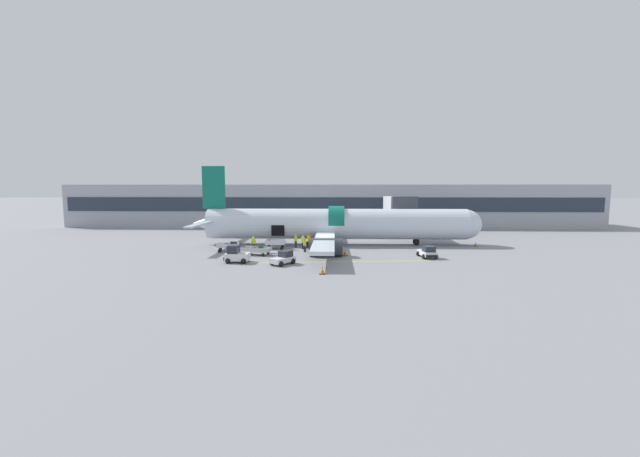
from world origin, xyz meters
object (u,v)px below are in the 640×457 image
ground_crew_loader_a (305,245)px  ground_crew_supervisor (253,243)px  airplane (333,224)px  baggage_cart_empty (229,247)px  baggage_tug_lead (236,255)px  ground_crew_loader_b (296,240)px  ground_crew_driver (303,242)px  baggage_tug_mid (428,252)px  baggage_cart_queued (257,251)px  baggage_cart_loading (276,244)px  ground_crew_helper (309,241)px  baggage_tug_rear (283,259)px

ground_crew_loader_a → ground_crew_supervisor: (-6.44, 1.28, 0.05)m
airplane → baggage_cart_empty: 14.06m
baggage_tug_lead → baggage_cart_empty: bearing=110.9°
ground_crew_loader_b → ground_crew_supervisor: ground_crew_loader_b is taller
baggage_tug_lead → ground_crew_driver: baggage_tug_lead is taller
baggage_tug_mid → ground_crew_supervisor: size_ratio=1.78×
baggage_cart_queued → baggage_cart_loading: bearing=71.6°
baggage_cart_empty → baggage_tug_mid: bearing=-8.4°
baggage_tug_lead → ground_crew_supervisor: (0.08, 8.09, 0.13)m
baggage_cart_loading → baggage_cart_empty: baggage_cart_loading is taller
baggage_cart_loading → baggage_cart_queued: 4.75m
baggage_cart_queued → baggage_cart_empty: 4.47m
ground_crew_helper → baggage_tug_rear: bearing=-100.3°
baggage_tug_lead → baggage_cart_empty: 7.33m
baggage_tug_mid → baggage_tug_rear: (-15.30, -4.32, -0.01)m
baggage_cart_queued → baggage_cart_empty: bearing=148.3°
baggage_tug_mid → baggage_cart_loading: baggage_tug_mid is taller
airplane → ground_crew_driver: size_ratio=22.46×
airplane → ground_crew_helper: airplane is taller
baggage_cart_loading → ground_crew_loader_b: bearing=27.8°
ground_crew_loader_b → baggage_cart_empty: bearing=-156.1°
baggage_tug_rear → ground_crew_loader_b: ground_crew_loader_b is taller
baggage_tug_rear → ground_crew_loader_b: size_ratio=1.70×
baggage_tug_mid → baggage_cart_empty: (-22.87, 3.39, -0.02)m
airplane → baggage_tug_mid: size_ratio=13.05×
baggage_tug_lead → ground_crew_supervisor: 8.09m
baggage_tug_mid → ground_crew_driver: ground_crew_driver is taller
baggage_cart_loading → ground_crew_loader_b: ground_crew_loader_b is taller
baggage_tug_rear → airplane: bearing=70.5°
baggage_cart_empty → ground_crew_loader_b: bearing=23.9°
baggage_cart_loading → ground_crew_helper: 4.23m
baggage_cart_loading → ground_crew_loader_b: size_ratio=1.97×
ground_crew_loader_b → ground_crew_helper: (1.76, -0.70, 0.07)m
ground_crew_loader_a → baggage_tug_lead: bearing=-133.8°
baggage_cart_empty → ground_crew_loader_a: size_ratio=2.29×
baggage_tug_mid → baggage_cart_queued: 19.10m
baggage_tug_lead → baggage_tug_rear: 5.03m
airplane → baggage_tug_mid: 14.27m
baggage_tug_lead → baggage_tug_rear: size_ratio=0.85×
ground_crew_loader_a → ground_crew_supervisor: ground_crew_supervisor is taller
baggage_cart_loading → baggage_cart_queued: size_ratio=0.79×
baggage_tug_rear → ground_crew_loader_a: (1.57, 7.68, 0.26)m
baggage_tug_rear → ground_crew_supervisor: size_ratio=1.74×
ground_crew_supervisor → ground_crew_helper: bearing=12.2°
baggage_tug_mid → ground_crew_loader_b: 16.63m
airplane → baggage_cart_loading: (-7.17, -3.98, -2.17)m
baggage_tug_lead → baggage_cart_loading: baggage_tug_lead is taller
ground_crew_supervisor → ground_crew_loader_a: bearing=-11.3°
ground_crew_helper → baggage_tug_lead: bearing=-125.6°
ground_crew_helper → airplane: bearing=48.7°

